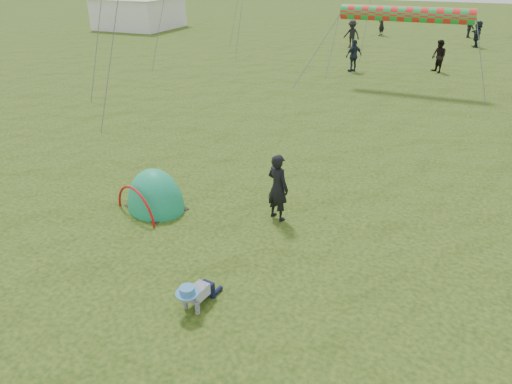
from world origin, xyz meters
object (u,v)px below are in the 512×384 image
at_px(crawling_toddler, 196,293).
at_px(popup_tent, 156,208).
at_px(standing_adult, 278,187).
at_px(event_marquee, 138,2).

xyz_separation_m(crawling_toddler, popup_tent, (-2.62, 2.60, -0.27)).
distance_m(popup_tent, standing_adult, 2.98).
height_order(standing_adult, event_marquee, event_marquee).
bearing_deg(standing_adult, crawling_toddler, 109.56).
relative_size(standing_adult, event_marquee, 0.25).
distance_m(crawling_toddler, popup_tent, 3.70).
bearing_deg(event_marquee, crawling_toddler, -53.40).
height_order(popup_tent, event_marquee, event_marquee).
xyz_separation_m(standing_adult, event_marquee, (-22.63, 25.56, 1.35)).
bearing_deg(crawling_toddler, standing_adult, 95.55).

